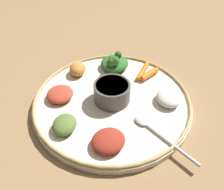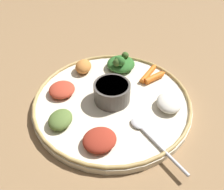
% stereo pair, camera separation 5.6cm
% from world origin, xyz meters
% --- Properties ---
extents(ground_plane, '(2.40, 2.40, 0.00)m').
position_xyz_m(ground_plane, '(0.00, 0.00, 0.00)').
color(ground_plane, olive).
extents(platter, '(0.38, 0.38, 0.02)m').
position_xyz_m(platter, '(0.00, 0.00, 0.01)').
color(platter, beige).
rests_on(platter, ground_plane).
extents(platter_rim, '(0.38, 0.38, 0.01)m').
position_xyz_m(platter_rim, '(0.00, 0.00, 0.02)').
color(platter_rim, tan).
rests_on(platter_rim, platter).
extents(center_bowl, '(0.09, 0.09, 0.05)m').
position_xyz_m(center_bowl, '(0.00, 0.00, 0.04)').
color(center_bowl, '#4C4742').
rests_on(center_bowl, platter).
extents(spoon, '(0.06, 0.16, 0.01)m').
position_xyz_m(spoon, '(0.04, -0.13, 0.02)').
color(spoon, silver).
rests_on(spoon, platter).
extents(greens_pile, '(0.10, 0.10, 0.05)m').
position_xyz_m(greens_pile, '(0.07, 0.11, 0.03)').
color(greens_pile, '#2D6628').
rests_on(greens_pile, platter).
extents(carrot_near_spoon, '(0.07, 0.03, 0.02)m').
position_xyz_m(carrot_near_spoon, '(0.13, 0.04, 0.02)').
color(carrot_near_spoon, orange).
rests_on(carrot_near_spoon, platter).
extents(carrot_outer, '(0.08, 0.07, 0.01)m').
position_xyz_m(carrot_outer, '(0.13, 0.06, 0.02)').
color(carrot_outer, orange).
rests_on(carrot_outer, platter).
extents(mound_collards, '(0.08, 0.08, 0.03)m').
position_xyz_m(mound_collards, '(-0.13, -0.03, 0.03)').
color(mound_collards, '#567033').
rests_on(mound_collards, platter).
extents(mound_squash, '(0.06, 0.07, 0.03)m').
position_xyz_m(mound_squash, '(-0.04, 0.14, 0.03)').
color(mound_squash, '#C67A38').
rests_on(mound_squash, platter).
extents(mound_rice_white, '(0.08, 0.08, 0.03)m').
position_xyz_m(mound_rice_white, '(0.12, -0.07, 0.03)').
color(mound_rice_white, silver).
rests_on(mound_rice_white, platter).
extents(mound_beet, '(0.07, 0.07, 0.03)m').
position_xyz_m(mound_beet, '(-0.07, -0.11, 0.03)').
color(mound_beet, maroon).
rests_on(mound_beet, platter).
extents(mound_berbere_red, '(0.09, 0.09, 0.02)m').
position_xyz_m(mound_berbere_red, '(-0.11, 0.06, 0.03)').
color(mound_berbere_red, '#B73D28').
rests_on(mound_berbere_red, platter).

